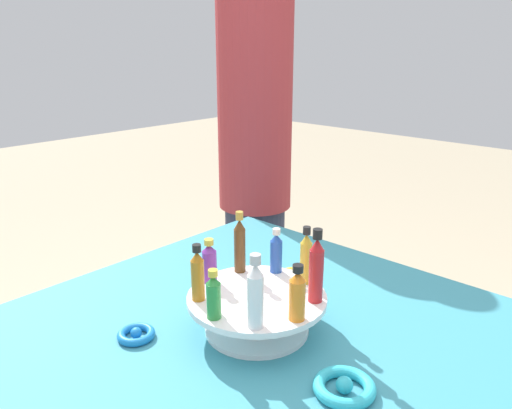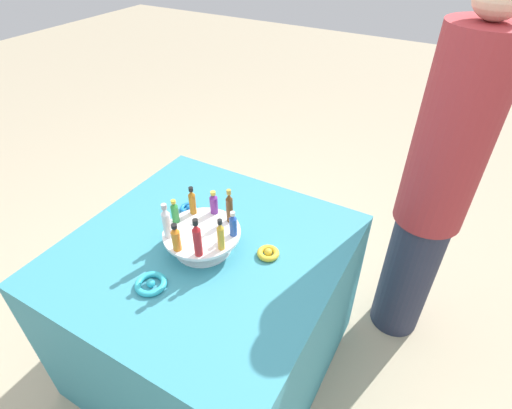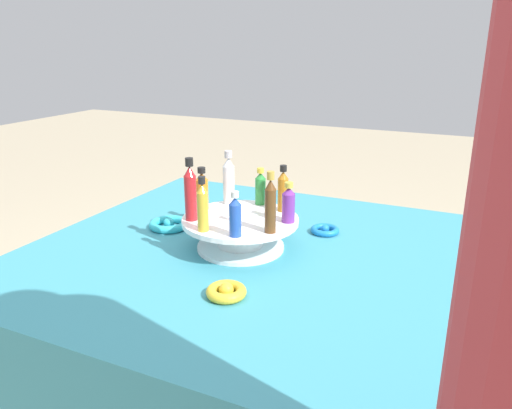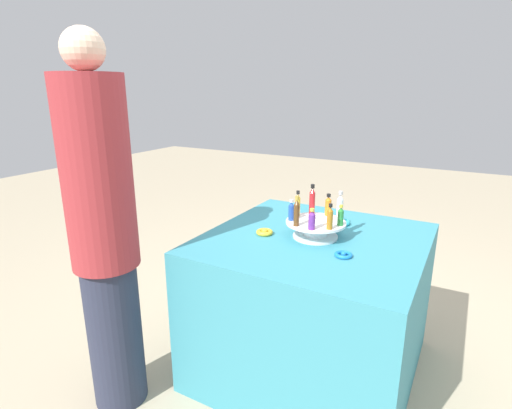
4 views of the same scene
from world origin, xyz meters
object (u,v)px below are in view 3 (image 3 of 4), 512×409
Objects in this scene: bottle_orange at (202,190)px; bottle_purple at (288,204)px; bottle_amber at (283,190)px; bottle_red at (190,192)px; bottle_clear at (229,180)px; ribbon_bow_gold at (226,291)px; ribbon_bow_blue at (325,230)px; bottle_brown at (270,205)px; bottle_green at (260,188)px; bottle_blue at (235,216)px; bottle_gold at (203,206)px; ribbon_bow_teal at (169,224)px; display_stand at (241,230)px.

bottle_orange is 1.13× the size of bottle_purple.
bottle_red is (0.15, -0.17, 0.02)m from bottle_amber.
bottle_clear is at bearing -108.69° from bottle_purple.
ribbon_bow_gold is 0.42m from ribbon_bow_blue.
bottle_green is at bearing -148.69° from bottle_brown.
bottle_green and bottle_purple have the same top height.
ribbon_bow_gold is at bearing 18.51° from bottle_blue.
bottle_red is 1.48× the size of bottle_blue.
bottle_gold is 0.21m from ribbon_bow_gold.
bottle_amber is 0.15m from bottle_clear.
bottle_blue is 0.08m from bottle_brown.
bottle_green is at bearing -168.69° from bottle_blue.
ribbon_bow_blue is (-0.14, 0.40, -0.00)m from ribbon_bow_teal.
ribbon_bow_teal and ribbon_bow_gold have the same top height.
bottle_amber is 0.78× the size of bottle_red.
ribbon_bow_blue is at bearing 167.30° from bottle_brown.
bottle_purple is (-0.13, 0.15, -0.01)m from bottle_gold.
bottle_purple is at bearing 172.81° from ribbon_bow_gold.
ribbon_bow_teal is at bearing -101.49° from bottle_orange.
ribbon_bow_gold is (0.12, 0.04, -0.12)m from bottle_blue.
ribbon_bow_gold is (0.25, 0.20, -0.12)m from bottle_orange.
ribbon_bow_teal is at bearing -127.19° from bottle_gold.
bottle_purple is at bearing 51.31° from bottle_green.
display_stand is at bearing -38.69° from bottle_amber.
bottle_green is 1.00× the size of bottle_purple.
ribbon_bow_gold is at bearing -10.14° from ribbon_bow_blue.
bottle_purple is (0.06, 0.19, -0.02)m from bottle_clear.
bottle_amber is 0.93× the size of bottle_gold.
bottle_red reaches higher than bottle_gold.
ribbon_bow_blue is (-0.17, 0.27, -0.12)m from bottle_orange.
bottle_clear is 0.93× the size of bottle_red.
bottle_amber is 1.21× the size of bottle_purple.
bottle_green reaches higher than ribbon_bow_teal.
bottle_red reaches higher than ribbon_bow_blue.
bottle_brown is (-0.05, 0.06, 0.02)m from bottle_blue.
bottle_green is 0.15m from bottle_orange.
bottle_orange is (0.10, -0.11, 0.01)m from bottle_green.
bottle_blue is at bearing 71.31° from bottle_red.
display_stand is at bearing 79.86° from ribbon_bow_teal.
bottle_amber is 1.08× the size of bottle_orange.
bottle_amber is at bearing 91.31° from bottle_clear.
bottle_gold is 1.24× the size of bottle_blue.
bottle_green is 0.64× the size of bottle_red.
ribbon_bow_gold is at bearing -7.19° from bottle_purple.
ribbon_bow_teal is (0.07, -0.24, -0.11)m from bottle_green.
bottle_orange is at bearing -128.69° from bottle_blue.
bottle_brown is 1.45× the size of bottle_purple.
bottle_red reaches higher than bottle_amber.
bottle_brown is at bearing 131.31° from bottle_blue.
bottle_green is at bearing -166.13° from ribbon_bow_gold.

